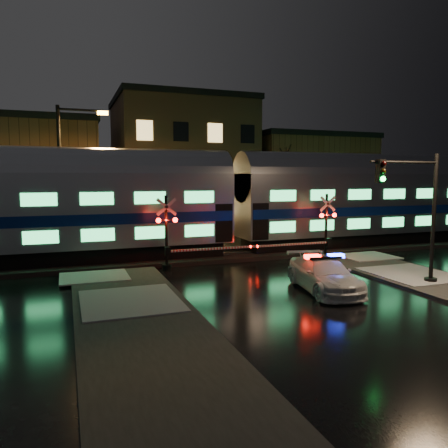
{
  "coord_description": "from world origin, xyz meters",
  "views": [
    {
      "loc": [
        -8.59,
        -18.8,
        4.63
      ],
      "look_at": [
        -0.86,
        2.5,
        2.2
      ],
      "focal_mm": 35.0,
      "sensor_mm": 36.0,
      "label": 1
    }
  ],
  "objects_px": {
    "crossing_signal_right": "(321,233)",
    "traffic_light": "(418,217)",
    "police_car": "(324,274)",
    "crossing_signal_left": "(174,240)",
    "streetlight": "(65,169)"
  },
  "relations": [
    {
      "from": "crossing_signal_right",
      "to": "traffic_light",
      "type": "xyz_separation_m",
      "value": [
        0.37,
        -6.75,
        1.47
      ]
    },
    {
      "from": "police_car",
      "to": "traffic_light",
      "type": "height_order",
      "value": "traffic_light"
    },
    {
      "from": "police_car",
      "to": "crossing_signal_right",
      "type": "bearing_deg",
      "value": 67.38
    },
    {
      "from": "police_car",
      "to": "crossing_signal_left",
      "type": "distance_m",
      "value": 7.78
    },
    {
      "from": "police_car",
      "to": "streetlight",
      "type": "relative_size",
      "value": 0.56
    },
    {
      "from": "police_car",
      "to": "crossing_signal_right",
      "type": "distance_m",
      "value": 7.16
    },
    {
      "from": "police_car",
      "to": "streetlight",
      "type": "height_order",
      "value": "streetlight"
    },
    {
      "from": "crossing_signal_left",
      "to": "traffic_light",
      "type": "bearing_deg",
      "value": -37.2
    },
    {
      "from": "streetlight",
      "to": "police_car",
      "type": "bearing_deg",
      "value": -52.6
    },
    {
      "from": "crossing_signal_right",
      "to": "crossing_signal_left",
      "type": "relative_size",
      "value": 0.99
    },
    {
      "from": "crossing_signal_right",
      "to": "crossing_signal_left",
      "type": "xyz_separation_m",
      "value": [
        -8.52,
        0.0,
        0.02
      ]
    },
    {
      "from": "traffic_light",
      "to": "streetlight",
      "type": "height_order",
      "value": "streetlight"
    },
    {
      "from": "police_car",
      "to": "streetlight",
      "type": "distance_m",
      "value": 16.66
    },
    {
      "from": "police_car",
      "to": "traffic_light",
      "type": "relative_size",
      "value": 0.87
    },
    {
      "from": "crossing_signal_right",
      "to": "streetlight",
      "type": "relative_size",
      "value": 0.59
    }
  ]
}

